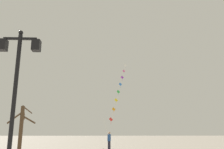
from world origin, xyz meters
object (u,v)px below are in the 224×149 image
kite_train (118,93)px  bare_tree (21,128)px  twin_lantern_lamp_post (17,75)px  kite_flyer (109,141)px

kite_train → bare_tree: kite_train is taller
twin_lantern_lamp_post → bare_tree: twin_lantern_lamp_post is taller
twin_lantern_lamp_post → kite_flyer: (3.54, 14.12, -2.71)m
twin_lantern_lamp_post → kite_flyer: size_ratio=3.06×
kite_train → twin_lantern_lamp_post: bearing=-103.0°
kite_flyer → kite_train: bearing=1.1°
kite_train → kite_flyer: size_ratio=6.74×
kite_train → kite_flyer: (-1.25, -6.59, -5.45)m
kite_train → bare_tree: 14.16m
twin_lantern_lamp_post → kite_train: bearing=77.0°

